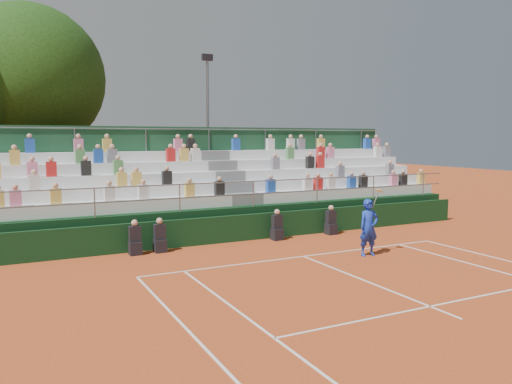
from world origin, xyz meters
name	(u,v)px	position (x,y,z in m)	size (l,w,h in m)	color
ground	(304,257)	(0.00, 0.00, 0.00)	(90.00, 90.00, 0.00)	#BB4B1F
courtside_wall	(259,226)	(0.00, 3.20, 0.50)	(20.00, 0.15, 1.00)	black
line_officials	(232,232)	(-1.35, 2.75, 0.48)	(8.31, 0.40, 1.19)	black
grandstand	(226,202)	(0.00, 6.44, 1.07)	(20.00, 5.20, 4.40)	black
tennis_player	(369,227)	(1.98, -0.85, 0.95)	(0.90, 0.53, 2.22)	#1733B0
tree_east	(30,79)	(-7.42, 12.82, 6.69)	(7.01, 7.01, 10.21)	#3C2516
floodlight_mast	(208,119)	(1.60, 12.70, 4.93)	(0.60, 0.25, 8.49)	gray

